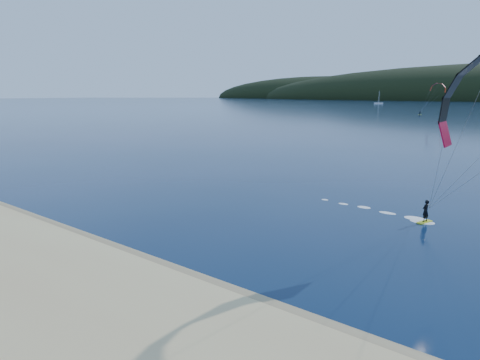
% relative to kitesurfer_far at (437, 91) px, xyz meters
% --- Properties ---
extents(ground, '(1800.00, 1800.00, 0.00)m').
position_rel_kitesurfer_far_xyz_m(ground, '(26.30, -202.31, -11.59)').
color(ground, '#071B37').
rests_on(ground, ground).
extents(wet_sand, '(220.00, 2.50, 0.10)m').
position_rel_kitesurfer_far_xyz_m(wet_sand, '(26.30, -197.81, -11.54)').
color(wet_sand, '#8F7553').
rests_on(wet_sand, ground).
extents(kitesurfer_far, '(13.03, 8.21, 14.87)m').
position_rel_kitesurfer_far_xyz_m(kitesurfer_far, '(0.00, 0.00, 0.00)').
color(kitesurfer_far, yellow).
rests_on(kitesurfer_far, ground).
extents(sailboat, '(9.42, 5.83, 13.11)m').
position_rel_kitesurfer_far_xyz_m(sailboat, '(-98.02, 203.77, -10.63)').
color(sailboat, white).
rests_on(sailboat, ground).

